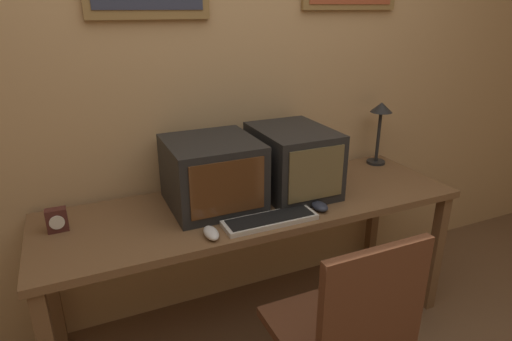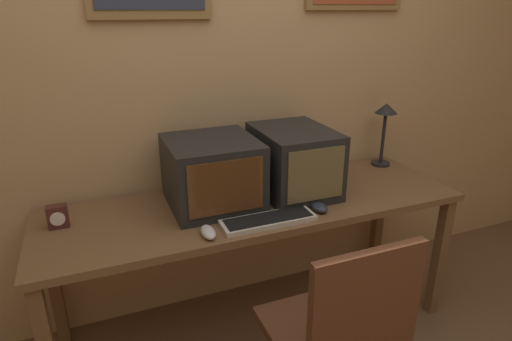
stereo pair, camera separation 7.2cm
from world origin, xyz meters
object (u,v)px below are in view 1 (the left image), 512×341
Objects in this scene: mouse_far_corner at (211,233)px; desk_clock at (57,220)px; keyboard_main at (270,220)px; monitor_right at (293,160)px; mouse_near_keyboard at (320,206)px; monitor_left at (212,173)px; desk_lamp at (380,119)px.

mouse_far_corner is 0.67m from desk_clock.
keyboard_main is 3.70× the size of mouse_far_corner.
mouse_near_keyboard is at bearing -88.05° from monitor_right.
monitor_right is at bearing -1.56° from monitor_left.
mouse_near_keyboard is 0.27× the size of desk_lamp.
desk_lamp reaches higher than mouse_near_keyboard.
desk_lamp is (1.10, 0.14, 0.12)m from monitor_left.
monitor_right is at bearing -167.06° from desk_lamp.
mouse_far_corner is at bearing -28.94° from desk_clock.
monitor_left is 0.70m from desk_clock.
monitor_left is 4.29× the size of mouse_near_keyboard.
desk_clock is at bearing -175.99° from desk_lamp.
mouse_far_corner reaches higher than mouse_near_keyboard.
mouse_far_corner is at bearing -151.61° from monitor_right.
monitor_left is 0.36m from keyboard_main.
desk_lamp is (1.80, 0.13, 0.23)m from desk_clock.
monitor_right is 0.70m from desk_lamp.
desk_clock is at bearing 178.62° from monitor_left.
mouse_far_corner is at bearing -176.21° from keyboard_main.
keyboard_main is 4.17× the size of desk_clock.
monitor_right is 0.41m from keyboard_main.
desk_clock reaches higher than mouse_near_keyboard.
monitor_right is at bearing 28.39° from mouse_far_corner.
keyboard_main is (0.17, -0.29, -0.15)m from monitor_left.
monitor_right is 4.58× the size of mouse_near_keyboard.
mouse_far_corner is (-0.28, -0.02, 0.01)m from keyboard_main.
monitor_right is (0.43, -0.01, 0.00)m from monitor_left.
monitor_right is at bearing -1.45° from desk_clock.
keyboard_main is at bearing -133.48° from monitor_right.
keyboard_main is 1.14× the size of desk_lamp.
monitor_left is at bearing -1.38° from desk_clock.
desk_lamp is at bearing 12.94° from monitor_right.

